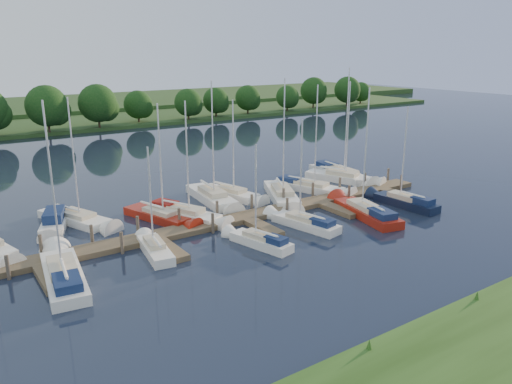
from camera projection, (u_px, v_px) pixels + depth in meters
ground at (304, 251)px, 35.16m from camera, size 260.00×260.00×0.00m
dock at (248, 220)px, 40.93m from camera, size 40.00×6.00×0.40m
mooring_pilings at (240, 212)px, 41.71m from camera, size 38.24×2.84×2.00m
far_shore at (53, 122)px, 94.79m from camera, size 180.00×30.00×0.60m
distant_hill at (28, 107)px, 114.58m from camera, size 220.00×40.00×1.40m
treeline at (73, 108)px, 83.76m from camera, size 146.99×9.39×8.22m
motorboat at (55, 224)px, 39.56m from camera, size 3.43×6.19×1.77m
sailboat_n_2 at (78, 220)px, 40.66m from camera, size 4.58×8.25×10.53m
sailboat_n_3 at (162, 217)px, 41.27m from camera, size 3.87×7.88×10.01m
sailboat_n_4 at (185, 216)px, 41.48m from camera, size 4.68×7.76×10.26m
sailboat_n_5 at (213, 199)px, 46.25m from camera, size 2.89×9.05×11.53m
sailboat_n_6 at (232, 195)px, 47.57m from camera, size 3.53×7.58×9.66m
sailboat_n_7 at (282, 197)px, 46.97m from camera, size 5.45×8.91×11.67m
sailboat_n_8 at (311, 188)px, 49.83m from camera, size 4.56×8.52×10.83m
sailboat_n_9 at (343, 179)px, 53.36m from camera, size 4.64×8.48×10.95m
sailboat_n_10 at (342, 175)px, 54.95m from camera, size 2.94×9.81×12.28m
sailboat_s_0 at (63, 275)px, 30.65m from camera, size 3.07×9.06×11.34m
sailboat_s_1 at (155, 250)px, 34.67m from camera, size 2.15×6.06×7.87m
sailboat_s_2 at (259, 242)px, 35.98m from camera, size 2.60×5.97×7.74m
sailboat_s_3 at (303, 223)px, 39.80m from camera, size 2.86×7.00×8.91m
sailboat_s_4 at (365, 212)px, 42.37m from camera, size 3.59×8.86×11.15m
sailboat_s_5 at (404, 203)px, 44.99m from camera, size 2.06×7.20×9.35m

